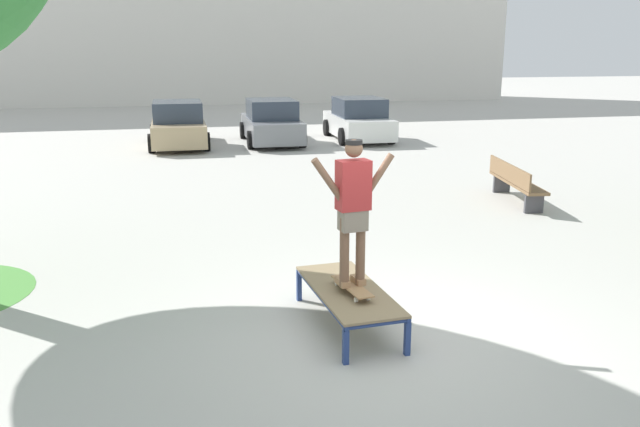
{
  "coord_description": "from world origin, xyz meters",
  "views": [
    {
      "loc": [
        -2.24,
        -6.44,
        3.22
      ],
      "look_at": [
        -0.34,
        1.95,
        1.0
      ],
      "focal_mm": 36.21,
      "sensor_mm": 36.0,
      "label": 1
    }
  ],
  "objects_px": {
    "skater": "(353,203)",
    "car_white": "(358,120)",
    "car_grey": "(271,123)",
    "park_bench": "(515,182)",
    "car_tan": "(178,126)",
    "skate_box": "(348,292)",
    "skateboard": "(352,287)"
  },
  "relations": [
    {
      "from": "skater",
      "to": "car_white",
      "type": "distance_m",
      "value": 16.18
    },
    {
      "from": "skateboard",
      "to": "skater",
      "type": "relative_size",
      "value": 0.48
    },
    {
      "from": "skateboard",
      "to": "park_bench",
      "type": "height_order",
      "value": "park_bench"
    },
    {
      "from": "skateboard",
      "to": "car_grey",
      "type": "bearing_deg",
      "value": 84.85
    },
    {
      "from": "car_tan",
      "to": "car_white",
      "type": "height_order",
      "value": "same"
    },
    {
      "from": "skateboard",
      "to": "skater",
      "type": "distance_m",
      "value": 0.99
    },
    {
      "from": "car_grey",
      "to": "park_bench",
      "type": "xyz_separation_m",
      "value": [
        3.74,
        -9.93,
        -0.24
      ]
    },
    {
      "from": "park_bench",
      "to": "car_grey",
      "type": "bearing_deg",
      "value": 110.63
    },
    {
      "from": "skate_box",
      "to": "car_tan",
      "type": "xyz_separation_m",
      "value": [
        -1.75,
        15.19,
        0.28
      ]
    },
    {
      "from": "skateboard",
      "to": "park_bench",
      "type": "relative_size",
      "value": 0.34
    },
    {
      "from": "car_grey",
      "to": "car_white",
      "type": "distance_m",
      "value": 3.15
    },
    {
      "from": "skater",
      "to": "car_white",
      "type": "height_order",
      "value": "skater"
    },
    {
      "from": "skater",
      "to": "car_white",
      "type": "relative_size",
      "value": 0.4
    },
    {
      "from": "car_tan",
      "to": "park_bench",
      "type": "xyz_separation_m",
      "value": [
        6.89,
        -9.86,
        -0.24
      ]
    },
    {
      "from": "car_tan",
      "to": "park_bench",
      "type": "height_order",
      "value": "car_tan"
    },
    {
      "from": "skate_box",
      "to": "car_grey",
      "type": "xyz_separation_m",
      "value": [
        1.4,
        15.26,
        0.28
      ]
    },
    {
      "from": "car_white",
      "to": "car_tan",
      "type": "bearing_deg",
      "value": -178.34
    },
    {
      "from": "skater",
      "to": "car_tan",
      "type": "bearing_deg",
      "value": 96.57
    },
    {
      "from": "skate_box",
      "to": "skater",
      "type": "bearing_deg",
      "value": -85.71
    },
    {
      "from": "skater",
      "to": "skate_box",
      "type": "bearing_deg",
      "value": 94.29
    },
    {
      "from": "car_tan",
      "to": "skate_box",
      "type": "bearing_deg",
      "value": -83.41
    },
    {
      "from": "skater",
      "to": "car_grey",
      "type": "height_order",
      "value": "skater"
    },
    {
      "from": "car_tan",
      "to": "park_bench",
      "type": "bearing_deg",
      "value": -55.08
    },
    {
      "from": "skate_box",
      "to": "car_grey",
      "type": "relative_size",
      "value": 0.46
    },
    {
      "from": "skate_box",
      "to": "car_white",
      "type": "distance_m",
      "value": 16.04
    },
    {
      "from": "skater",
      "to": "car_white",
      "type": "xyz_separation_m",
      "value": [
        4.54,
        15.51,
        -0.84
      ]
    },
    {
      "from": "car_tan",
      "to": "car_grey",
      "type": "height_order",
      "value": "same"
    },
    {
      "from": "skateboard",
      "to": "car_grey",
      "type": "relative_size",
      "value": 0.19
    },
    {
      "from": "car_white",
      "to": "skate_box",
      "type": "bearing_deg",
      "value": -106.47
    },
    {
      "from": "skate_box",
      "to": "park_bench",
      "type": "distance_m",
      "value": 7.4
    },
    {
      "from": "car_grey",
      "to": "skater",
      "type": "bearing_deg",
      "value": -95.15
    },
    {
      "from": "skater",
      "to": "car_grey",
      "type": "bearing_deg",
      "value": 84.85
    }
  ]
}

